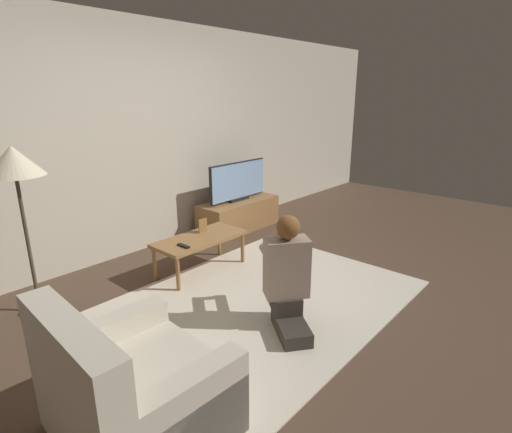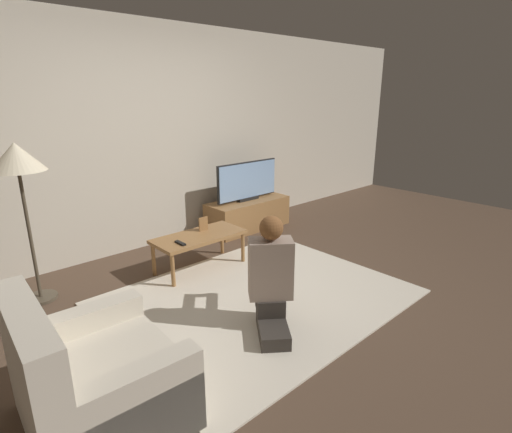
{
  "view_description": "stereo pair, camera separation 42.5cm",
  "coord_description": "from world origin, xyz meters",
  "px_view_note": "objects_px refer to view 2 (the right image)",
  "views": [
    {
      "loc": [
        -2.54,
        -2.1,
        1.81
      ],
      "look_at": [
        0.51,
        0.58,
        0.55
      ],
      "focal_mm": 28.0,
      "sensor_mm": 36.0,
      "label": 1
    },
    {
      "loc": [
        -2.25,
        -2.4,
        1.81
      ],
      "look_at": [
        0.51,
        0.58,
        0.55
      ],
      "focal_mm": 28.0,
      "sensor_mm": 36.0,
      "label": 2
    }
  ],
  "objects_px": {
    "coffee_table": "(199,239)",
    "person_kneeling": "(271,274)",
    "floor_lamp": "(18,166)",
    "armchair": "(95,382)",
    "tv": "(247,181)"
  },
  "relations": [
    {
      "from": "tv",
      "to": "person_kneeling",
      "type": "distance_m",
      "value": 2.47
    },
    {
      "from": "armchair",
      "to": "person_kneeling",
      "type": "height_order",
      "value": "person_kneeling"
    },
    {
      "from": "person_kneeling",
      "to": "coffee_table",
      "type": "bearing_deg",
      "value": -62.52
    },
    {
      "from": "tv",
      "to": "floor_lamp",
      "type": "height_order",
      "value": "floor_lamp"
    },
    {
      "from": "tv",
      "to": "coffee_table",
      "type": "xyz_separation_m",
      "value": [
        -1.27,
        -0.66,
        -0.33
      ]
    },
    {
      "from": "armchair",
      "to": "floor_lamp",
      "type": "bearing_deg",
      "value": -2.54
    },
    {
      "from": "tv",
      "to": "floor_lamp",
      "type": "bearing_deg",
      "value": -175.34
    },
    {
      "from": "coffee_table",
      "to": "armchair",
      "type": "height_order",
      "value": "armchair"
    },
    {
      "from": "person_kneeling",
      "to": "floor_lamp",
      "type": "bearing_deg",
      "value": -17.22
    },
    {
      "from": "coffee_table",
      "to": "person_kneeling",
      "type": "distance_m",
      "value": 1.32
    },
    {
      "from": "coffee_table",
      "to": "armchair",
      "type": "relative_size",
      "value": 1.04
    },
    {
      "from": "tv",
      "to": "person_kneeling",
      "type": "xyz_separation_m",
      "value": [
        -1.49,
        -1.96,
        -0.21
      ]
    },
    {
      "from": "floor_lamp",
      "to": "armchair",
      "type": "distance_m",
      "value": 2.02
    },
    {
      "from": "coffee_table",
      "to": "person_kneeling",
      "type": "height_order",
      "value": "person_kneeling"
    },
    {
      "from": "person_kneeling",
      "to": "armchair",
      "type": "bearing_deg",
      "value": 38.68
    }
  ]
}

